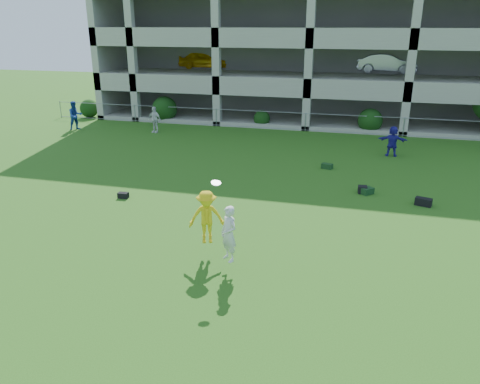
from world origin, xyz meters
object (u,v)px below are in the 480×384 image
(bystander_a, at_px, (75,116))
(bystander_d, at_px, (393,141))
(parking_garage, at_px, (323,31))
(crate_d, at_px, (362,190))
(bystander_b, at_px, (154,120))
(frisbee_contest, at_px, (212,221))

(bystander_a, height_order, bystander_d, bystander_a)
(bystander_a, distance_m, parking_garage, 19.55)
(bystander_a, bearing_deg, crate_d, -73.64)
(bystander_b, relative_size, bystander_d, 1.03)
(bystander_a, xyz_separation_m, bystander_d, (19.65, -1.45, -0.13))
(bystander_a, distance_m, crate_d, 19.87)
(crate_d, height_order, frisbee_contest, frisbee_contest)
(bystander_a, relative_size, crate_d, 5.28)
(frisbee_contest, bearing_deg, bystander_a, 133.88)
(bystander_b, relative_size, crate_d, 4.69)
(crate_d, bearing_deg, bystander_b, 147.59)
(bystander_d, relative_size, parking_garage, 0.05)
(bystander_d, bearing_deg, bystander_b, -5.74)
(bystander_a, distance_m, frisbee_contest, 20.40)
(crate_d, bearing_deg, bystander_d, 77.81)
(bystander_a, xyz_separation_m, bystander_b, (5.31, 0.55, -0.10))
(bystander_b, height_order, crate_d, bystander_b)
(frisbee_contest, bearing_deg, parking_garage, 89.23)
(crate_d, bearing_deg, parking_garage, 100.87)
(crate_d, xyz_separation_m, parking_garage, (-3.80, 19.78, 5.86))
(frisbee_contest, height_order, parking_garage, parking_garage)
(bystander_b, bearing_deg, frisbee_contest, -46.13)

